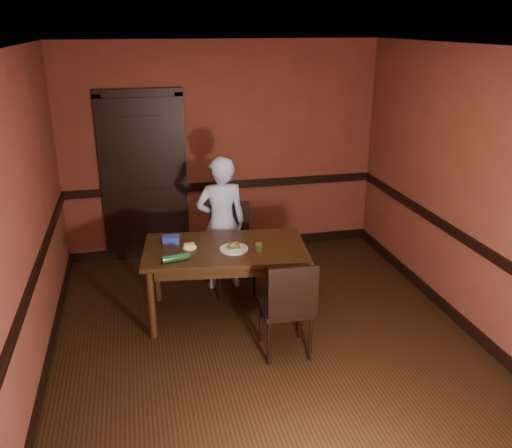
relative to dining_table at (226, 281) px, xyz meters
name	(u,v)px	position (x,y,z in m)	size (l,w,h in m)	color
floor	(264,337)	(0.28, -0.53, -0.38)	(4.00, 4.50, 0.01)	black
ceiling	(266,46)	(0.28, -0.53, 2.32)	(4.00, 4.50, 0.01)	silver
wall_back	(223,151)	(0.28, 1.72, 0.97)	(4.00, 0.02, 2.70)	maroon
wall_front	(370,343)	(0.28, -2.78, 0.97)	(4.00, 0.02, 2.70)	maroon
wall_left	(26,223)	(-1.72, -0.53, 0.97)	(0.02, 4.50, 2.70)	maroon
wall_right	(466,191)	(2.28, -0.53, 0.97)	(0.02, 4.50, 2.70)	maroon
dado_back	(224,185)	(0.28, 1.70, 0.52)	(4.00, 0.03, 0.10)	black
dado_left	(35,273)	(-1.71, -0.53, 0.52)	(0.03, 4.50, 0.10)	black
dado_right	(458,235)	(2.26, -0.53, 0.52)	(0.03, 4.50, 0.10)	black
baseboard_back	(225,245)	(0.28, 1.70, -0.32)	(4.00, 0.03, 0.12)	black
baseboard_left	(49,358)	(-1.71, -0.53, -0.32)	(0.03, 4.50, 0.12)	black
baseboard_right	(448,309)	(2.26, -0.53, -0.32)	(0.03, 4.50, 0.12)	black
door	(144,176)	(-0.72, 1.69, 0.71)	(1.05, 0.07, 2.20)	black
dining_table	(226,281)	(0.00, 0.00, 0.00)	(1.62, 0.91, 0.76)	black
chair_far	(234,249)	(0.19, 0.56, 0.10)	(0.45, 0.45, 0.97)	black
chair_near	(285,305)	(0.41, -0.79, 0.09)	(0.44, 0.44, 0.94)	black
person	(221,224)	(0.07, 0.66, 0.39)	(0.56, 0.37, 1.53)	#AEC8ED
sandwich_plate	(234,248)	(0.07, -0.09, 0.40)	(0.28, 0.28, 0.07)	silver
sauce_jar	(259,247)	(0.31, -0.17, 0.42)	(0.07, 0.07, 0.08)	#4A893E
cheese_saucer	(189,246)	(-0.35, 0.05, 0.40)	(0.14, 0.14, 0.04)	silver
food_tub	(171,240)	(-0.52, 0.23, 0.42)	(0.19, 0.15, 0.07)	blue
wrapped_veg	(176,258)	(-0.51, -0.24, 0.42)	(0.07, 0.07, 0.27)	#123E1C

